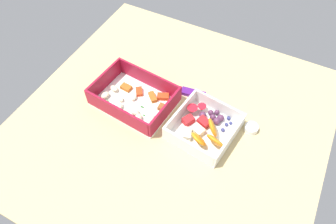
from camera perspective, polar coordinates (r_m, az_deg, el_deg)
table_surface at (r=85.40cm, az=0.62°, el=-1.98°), size 80.00×80.00×2.00cm
pasta_container at (r=87.35cm, az=-6.11°, el=2.39°), size 22.72×17.18×5.93cm
fruit_bowl at (r=81.64cm, az=6.64°, el=-2.83°), size 17.36×17.81×5.91cm
candy_bar at (r=90.02cm, az=4.59°, el=3.41°), size 7.28×3.43×1.20cm
paper_cup_liner at (r=85.15cm, az=14.94°, el=-2.85°), size 3.57×3.57×1.54cm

